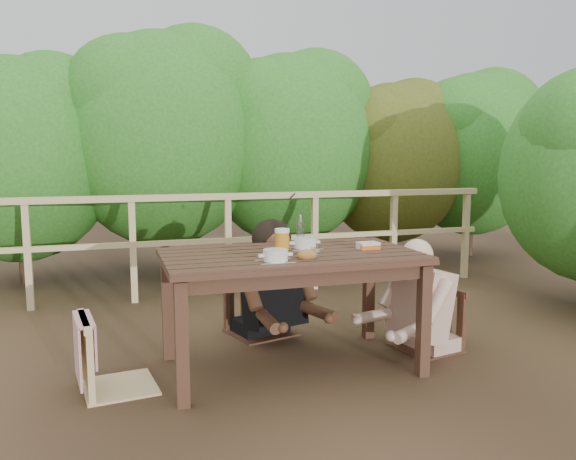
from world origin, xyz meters
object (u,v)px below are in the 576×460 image
object	(u,v)px
chair_right	(428,293)
bottle	(300,232)
butter_tub	(368,247)
woman	(260,245)
bread_roll	(307,255)
table	(290,311)
beer_glass	(282,243)
diner_right	(433,258)
soup_near	(275,256)
chair_left	(117,318)
chair_far	(261,276)
soup_far	(305,244)
tumbler	(315,254)

from	to	relation	value
chair_right	bottle	xyz separation A→B (m)	(-0.90, 0.15, 0.45)
butter_tub	woman	bearing A→B (deg)	121.12
chair_right	bread_roll	world-z (taller)	same
table	beer_glass	size ratio (longest dim) A/B	9.05
table	bread_roll	bearing A→B (deg)	-82.88
diner_right	butter_tub	size ratio (longest dim) A/B	9.42
soup_near	diner_right	bearing A→B (deg)	13.04
chair_left	soup_near	world-z (taller)	chair_left
chair_far	soup_far	size ratio (longest dim) A/B	3.60
soup_near	soup_far	size ratio (longest dim) A/B	0.98
chair_left	butter_tub	world-z (taller)	chair_left
beer_glass	butter_tub	distance (m)	0.61
chair_left	bread_roll	distance (m)	1.18
table	bread_roll	distance (m)	0.47
table	soup_far	distance (m)	0.46
soup_near	soup_far	bearing A→B (deg)	50.88
soup_near	bread_roll	distance (m)	0.20
chair_right	table	bearing A→B (deg)	-99.62
woman	soup_far	world-z (taller)	woman
beer_glass	chair_left	bearing A→B (deg)	177.63
diner_right	butter_tub	world-z (taller)	diner_right
table	diner_right	size ratio (longest dim) A/B	1.22
chair_far	diner_right	world-z (taller)	diner_right
woman	bottle	world-z (taller)	woman
chair_right	tumbler	bearing A→B (deg)	-87.60
woman	butter_tub	size ratio (longest dim) A/B	9.85
chair_right	soup_far	world-z (taller)	soup_far
woman	bottle	size ratio (longest dim) A/B	5.91
table	soup_far	size ratio (longest dim) A/B	6.34
bottle	butter_tub	xyz separation A→B (m)	(0.40, -0.22, -0.09)
table	chair_left	xyz separation A→B (m)	(-1.08, -0.02, 0.06)
tumbler	diner_right	bearing A→B (deg)	13.70
bread_roll	soup_near	bearing A→B (deg)	-176.76
beer_glass	bottle	distance (m)	0.32
chair_right	woman	world-z (taller)	woman
chair_left	bottle	size ratio (longest dim) A/B	3.67
chair_left	beer_glass	xyz separation A→B (m)	(1.00, -0.04, 0.41)
soup_near	bread_roll	bearing A→B (deg)	3.24
chair_right	bottle	size ratio (longest dim) A/B	3.50
table	bottle	bearing A→B (deg)	55.09
table	tumbler	distance (m)	0.46
chair_far	tumbler	distance (m)	0.99
table	chair_left	bearing A→B (deg)	-179.02
chair_left	soup_near	distance (m)	1.00
chair_left	woman	distance (m)	1.35
chair_left	soup_near	xyz separation A→B (m)	(0.90, -0.23, 0.36)
table	woman	distance (m)	0.82
soup_far	butter_tub	bearing A→B (deg)	-23.78
beer_glass	chair_right	bearing A→B (deg)	5.05
chair_right	tumbler	world-z (taller)	same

